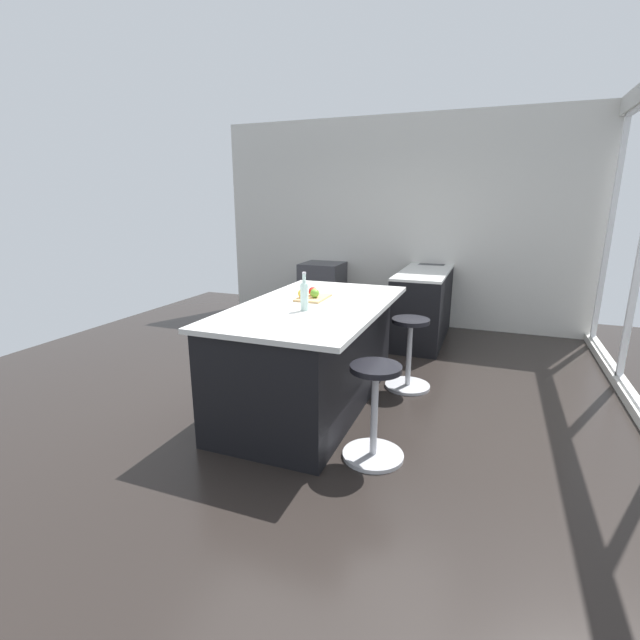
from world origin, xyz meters
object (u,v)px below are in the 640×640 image
(stool_middle, at_px, (374,415))
(water_bottle, at_px, (305,296))
(apple_green, at_px, (315,293))
(apple_red, at_px, (313,291))
(oven_range, at_px, (323,292))
(cutting_board, at_px, (313,298))
(apple_yellow, at_px, (302,293))
(stool_by_window, at_px, (409,356))
(kitchen_island, at_px, (310,354))

(stool_middle, relative_size, water_bottle, 2.25)
(stool_middle, height_order, apple_green, apple_green)
(apple_red, distance_m, water_bottle, 0.51)
(oven_range, relative_size, apple_green, 10.85)
(cutting_board, xyz_separation_m, apple_yellow, (0.08, -0.07, 0.05))
(stool_by_window, bearing_deg, apple_red, -61.52)
(stool_middle, bearing_deg, cutting_board, -136.72)
(cutting_board, xyz_separation_m, water_bottle, (0.44, 0.11, 0.11))
(apple_red, bearing_deg, kitchen_island, 14.83)
(oven_range, xyz_separation_m, cutting_board, (2.65, 0.91, 0.50))
(oven_range, height_order, stool_middle, oven_range)
(apple_yellow, bearing_deg, stool_middle, 48.48)
(kitchen_island, relative_size, apple_yellow, 27.26)
(kitchen_island, distance_m, apple_green, 0.54)
(apple_red, xyz_separation_m, water_bottle, (0.49, 0.13, 0.06))
(cutting_board, relative_size, apple_green, 4.39)
(stool_middle, distance_m, water_bottle, 1.09)
(stool_by_window, bearing_deg, stool_middle, 0.00)
(oven_range, distance_m, cutting_board, 2.84)
(apple_yellow, distance_m, apple_red, 0.13)
(apple_yellow, bearing_deg, water_bottle, 26.41)
(oven_range, bearing_deg, kitchen_island, 18.51)
(oven_range, xyz_separation_m, apple_green, (2.68, 0.94, 0.55))
(oven_range, xyz_separation_m, stool_middle, (3.50, 1.71, -0.11))
(kitchen_island, distance_m, water_bottle, 0.64)
(kitchen_island, distance_m, cutting_board, 0.51)
(kitchen_island, height_order, water_bottle, water_bottle)
(stool_by_window, bearing_deg, apple_yellow, -56.97)
(kitchen_island, relative_size, cutting_board, 5.95)
(apple_green, bearing_deg, oven_range, -160.73)
(stool_by_window, distance_m, cutting_board, 1.13)
(cutting_board, relative_size, apple_red, 4.51)
(stool_by_window, distance_m, apple_red, 1.15)
(kitchen_island, bearing_deg, stool_by_window, 131.39)
(kitchen_island, bearing_deg, apple_yellow, -132.39)
(stool_by_window, height_order, apple_yellow, apple_yellow)
(stool_middle, bearing_deg, apple_red, -137.52)
(cutting_board, height_order, apple_green, apple_green)
(apple_yellow, bearing_deg, cutting_board, 135.71)
(apple_green, relative_size, apple_red, 1.03)
(apple_red, bearing_deg, stool_by_window, 118.48)
(stool_by_window, distance_m, stool_middle, 1.35)
(cutting_board, bearing_deg, water_bottle, 13.52)
(stool_by_window, height_order, stool_middle, same)
(oven_range, xyz_separation_m, water_bottle, (3.09, 1.01, 0.61))
(stool_middle, height_order, apple_yellow, apple_yellow)
(oven_range, height_order, apple_green, apple_green)
(cutting_board, relative_size, water_bottle, 1.15)
(apple_yellow, bearing_deg, apple_red, 156.70)
(kitchen_island, height_order, stool_middle, kitchen_island)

